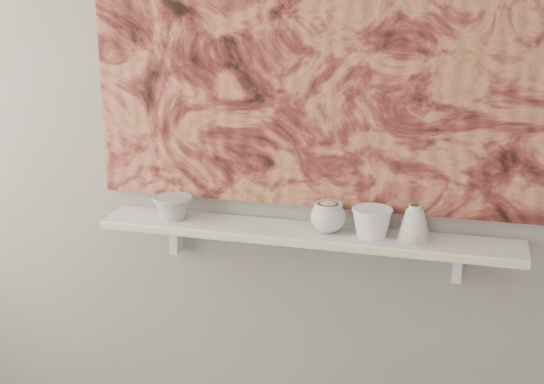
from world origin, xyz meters
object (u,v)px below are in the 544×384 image
(cup_cream, at_px, (328,217))
(bell_vessel, at_px, (414,223))
(shelf, at_px, (306,234))
(painting, at_px, (314,40))
(bowl_grey, at_px, (173,207))
(bowl_white, at_px, (372,222))

(cup_cream, distance_m, bell_vessel, 0.28)
(shelf, distance_m, bell_vessel, 0.36)
(painting, distance_m, bowl_grey, 0.74)
(painting, bearing_deg, cup_cream, -48.29)
(painting, bearing_deg, bowl_white, -20.54)
(painting, bearing_deg, bell_vessel, -13.02)
(bowl_grey, distance_m, bell_vessel, 0.82)
(bowl_grey, bearing_deg, painting, 9.72)
(cup_cream, bearing_deg, bell_vessel, 0.00)
(painting, height_order, bell_vessel, painting)
(shelf, relative_size, bell_vessel, 12.12)
(shelf, height_order, cup_cream, cup_cream)
(shelf, xyz_separation_m, bowl_grey, (-0.47, 0.00, 0.06))
(painting, height_order, bowl_white, painting)
(bell_vessel, bearing_deg, bowl_grey, 180.00)
(bell_vessel, bearing_deg, painting, 166.98)
(bowl_grey, height_order, cup_cream, cup_cream)
(bowl_grey, height_order, bowl_white, bowl_white)
(bowl_grey, relative_size, cup_cream, 1.23)
(bowl_grey, xyz_separation_m, cup_cream, (0.54, 0.00, 0.01))
(cup_cream, bearing_deg, shelf, 180.00)
(painting, relative_size, bell_vessel, 12.98)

